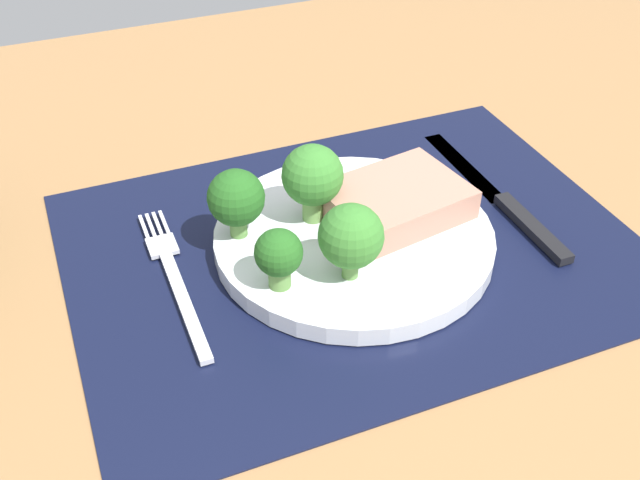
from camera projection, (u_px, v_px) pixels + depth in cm
name	position (u px, v px, depth cm)	size (l,w,h in cm)	color
ground_plane	(353.00, 262.00, 65.77)	(140.00, 110.00, 3.00)	#996D42
placemat	(353.00, 247.00, 64.75)	(47.33, 35.53, 0.30)	black
plate	(354.00, 239.00, 64.17)	(23.55, 23.55, 1.60)	silver
steak	(395.00, 201.00, 64.84)	(11.50, 8.57, 2.64)	tan
broccoli_back_left	(236.00, 199.00, 61.12)	(4.72, 4.72, 6.07)	#5B8942
broccoli_front_edge	(313.00, 177.00, 62.50)	(5.17, 5.17, 6.98)	#6B994C
broccoli_center	(351.00, 237.00, 56.84)	(5.04, 5.04, 6.41)	#5B8942
broccoli_near_steak	(279.00, 255.00, 56.48)	(3.71, 3.71, 5.05)	#5B8942
fork	(174.00, 277.00, 61.07)	(2.40, 19.20, 0.50)	silver
knife	(504.00, 201.00, 69.37)	(1.80, 23.00, 0.80)	black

